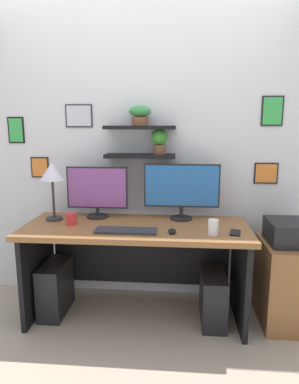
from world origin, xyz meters
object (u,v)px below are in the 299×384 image
(monitor_right, at_px, (182,189))
(cell_phone, at_px, (235,233))
(printer, at_px, (294,232))
(desk_lamp, at_px, (52,175))
(monitor_left, at_px, (97,191))
(coffee_mug, at_px, (71,219))
(computer_tower_left, at_px, (56,288))
(computer_tower_right, at_px, (213,298))
(keyboard, at_px, (126,231))
(desk, at_px, (137,249))
(water_cup, at_px, (213,227))
(computer_mouse, at_px, (172,231))
(drawer_cabinet, at_px, (290,283))

(monitor_right, xyz_separation_m, cell_phone, (0.38, -0.35, -0.25))
(printer, bearing_deg, desk_lamp, 177.18)
(monitor_left, distance_m, coffee_mug, 0.33)
(monitor_right, height_order, computer_tower_left, monitor_right)
(computer_tower_right, bearing_deg, keyboard, -168.16)
(desk_lamp, bearing_deg, computer_tower_left, -80.56)
(cell_phone, xyz_separation_m, printer, (0.45, 0.15, -0.03))
(desk, distance_m, water_cup, 0.66)
(monitor_left, distance_m, computer_mouse, 0.76)
(desk, relative_size, drawer_cabinet, 2.68)
(water_cup, relative_size, drawer_cabinet, 0.17)
(keyboard, relative_size, computer_tower_left, 1.05)
(computer_tower_left, bearing_deg, computer_tower_right, -1.47)
(water_cup, height_order, computer_tower_left, water_cup)
(computer_mouse, bearing_deg, cell_phone, 4.43)
(computer_tower_left, bearing_deg, keyboard, -15.48)
(desk, xyz_separation_m, computer_tower_left, (-0.66, -0.05, -0.33))
(water_cup, height_order, drawer_cabinet, water_cup)
(monitor_right, height_order, keyboard, monitor_right)
(desk, distance_m, monitor_left, 0.57)
(monitor_left, xyz_separation_m, coffee_mug, (-0.15, -0.23, -0.18))
(keyboard, xyz_separation_m, printer, (1.23, 0.18, -0.04))
(drawer_cabinet, bearing_deg, keyboard, -171.66)
(keyboard, xyz_separation_m, computer_tower_right, (0.65, 0.14, -0.56))
(cell_phone, bearing_deg, printer, 29.84)
(drawer_cabinet, bearing_deg, computer_tower_left, -179.63)
(keyboard, relative_size, printer, 1.16)
(cell_phone, xyz_separation_m, computer_tower_left, (-1.38, 0.13, -0.55))
(keyboard, relative_size, cell_phone, 3.14)
(desk, height_order, computer_tower_left, desk)
(keyboard, xyz_separation_m, cell_phone, (0.77, 0.03, -0.01))
(desk_lamp, bearing_deg, keyboard, -23.47)
(coffee_mug, relative_size, water_cup, 0.82)
(keyboard, bearing_deg, cell_phone, 2.53)
(computer_mouse, xyz_separation_m, computer_tower_left, (-0.94, 0.17, -0.56))
(computer_mouse, distance_m, water_cup, 0.29)
(computer_mouse, distance_m, computer_tower_right, 0.67)
(printer, xyz_separation_m, computer_tower_right, (-0.58, -0.04, -0.53))
(desk_lamp, height_order, computer_tower_left, desk_lamp)
(keyboard, bearing_deg, water_cup, -1.24)
(coffee_mug, xyz_separation_m, computer_tower_left, (-0.16, 0.02, -0.59))
(printer, bearing_deg, computer_tower_left, -179.63)
(monitor_left, height_order, water_cup, monitor_left)
(monitor_right, relative_size, printer, 1.59)
(keyboard, distance_m, desk_lamp, 0.77)
(computer_mouse, xyz_separation_m, drawer_cabinet, (0.90, 0.18, -0.45))
(computer_tower_left, xyz_separation_m, computer_tower_right, (1.26, -0.03, -0.01))
(monitor_right, height_order, drawer_cabinet, monitor_right)
(computer_tower_right, bearing_deg, water_cup, -103.07)
(drawer_cabinet, bearing_deg, desk_lamp, 177.18)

